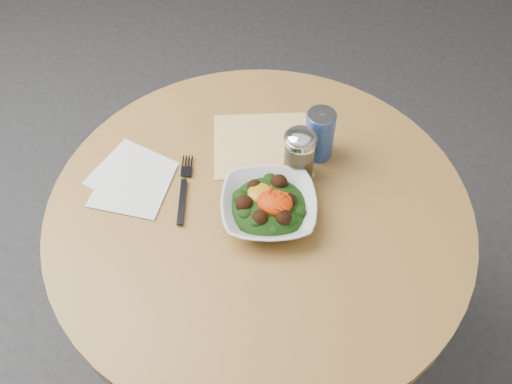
{
  "coord_description": "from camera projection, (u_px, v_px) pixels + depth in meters",
  "views": [
    {
      "loc": [
        0.2,
        -0.69,
        1.71
      ],
      "look_at": [
        -0.01,
        -0.01,
        0.81
      ],
      "focal_mm": 40.0,
      "sensor_mm": 36.0,
      "label": 1
    }
  ],
  "objects": [
    {
      "name": "paper_napkins",
      "position": [
        132.0,
        179.0,
        1.25
      ],
      "size": [
        0.19,
        0.21,
        0.0
      ],
      "color": "white",
      "rests_on": "table"
    },
    {
      "name": "fork",
      "position": [
        184.0,
        186.0,
        1.23
      ],
      "size": [
        0.07,
        0.19,
        0.0
      ],
      "color": "black",
      "rests_on": "table"
    },
    {
      "name": "ground",
      "position": [
        258.0,
        351.0,
        1.79
      ],
      "size": [
        6.0,
        6.0,
        0.0
      ],
      "primitive_type": "plane",
      "color": "#2D2D2F",
      "rests_on": "ground"
    },
    {
      "name": "salad_bowl",
      "position": [
        269.0,
        206.0,
        1.17
      ],
      "size": [
        0.25,
        0.25,
        0.07
      ],
      "color": "white",
      "rests_on": "table"
    },
    {
      "name": "cloth_napkin",
      "position": [
        262.0,
        145.0,
        1.31
      ],
      "size": [
        0.28,
        0.26,
        0.0
      ],
      "primitive_type": "cube",
      "rotation": [
        0.0,
        0.0,
        0.34
      ],
      "color": "orange",
      "rests_on": "table"
    },
    {
      "name": "table",
      "position": [
        259.0,
        258.0,
        1.35
      ],
      "size": [
        0.9,
        0.9,
        0.75
      ],
      "color": "black",
      "rests_on": "ground"
    },
    {
      "name": "beverage_can",
      "position": [
        320.0,
        134.0,
        1.25
      ],
      "size": [
        0.06,
        0.06,
        0.12
      ],
      "color": "#0D2298",
      "rests_on": "table"
    },
    {
      "name": "spice_shaker",
      "position": [
        299.0,
        154.0,
        1.21
      ],
      "size": [
        0.07,
        0.07,
        0.13
      ],
      "color": "silver",
      "rests_on": "table"
    }
  ]
}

